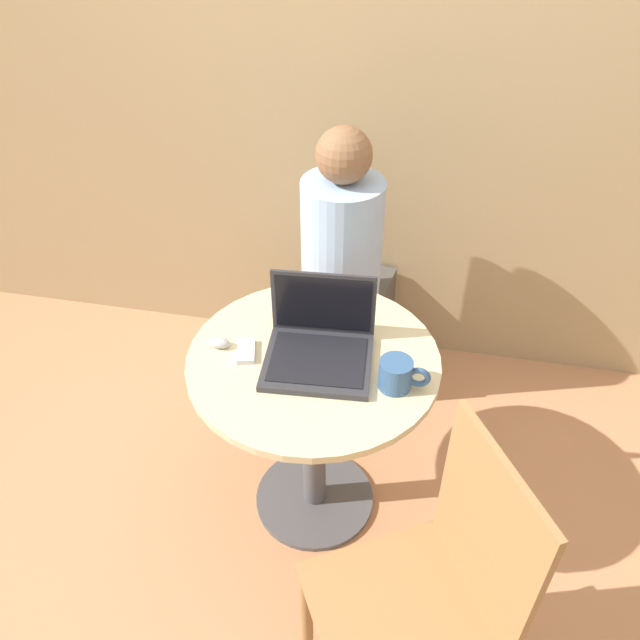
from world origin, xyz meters
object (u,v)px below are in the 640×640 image
at_px(laptop, 319,344).
at_px(chair_empty, 428,598).
at_px(person_seated, 345,285).
at_px(cell_phone, 246,351).

relative_size(laptop, chair_empty, 0.35).
bearing_deg(laptop, chair_empty, -56.18).
distance_m(laptop, person_seated, 0.71).
xyz_separation_m(chair_empty, person_seated, (-0.41, 1.22, 0.00)).
xyz_separation_m(laptop, person_seated, (-0.03, 0.66, -0.26)).
distance_m(cell_phone, person_seated, 0.75).
bearing_deg(cell_phone, person_seated, 75.03).
relative_size(cell_phone, chair_empty, 0.12).
relative_size(chair_empty, person_seated, 0.82).
distance_m(cell_phone, chair_empty, 0.83).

